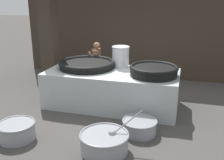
% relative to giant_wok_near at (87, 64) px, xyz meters
% --- Properties ---
extents(ground_plane, '(60.00, 60.00, 0.00)m').
position_rel_giant_wok_near_xyz_m(ground_plane, '(0.75, -0.18, -1.03)').
color(ground_plane, '#474442').
extents(back_wall, '(8.05, 0.24, 3.50)m').
position_rel_giant_wok_near_xyz_m(back_wall, '(0.75, 2.69, 0.72)').
color(back_wall, '#382D23').
rests_on(back_wall, ground_plane).
extents(support_pillar, '(0.44, 0.44, 3.50)m').
position_rel_giant_wok_near_xyz_m(support_pillar, '(-1.48, 0.74, 0.72)').
color(support_pillar, '#382D23').
rests_on(support_pillar, ground_plane).
extents(hearth_platform, '(3.37, 1.55, 0.93)m').
position_rel_giant_wok_near_xyz_m(hearth_platform, '(0.75, -0.18, -0.56)').
color(hearth_platform, '#B2B7B7').
rests_on(hearth_platform, ground_plane).
extents(giant_wok_near, '(1.52, 1.52, 0.19)m').
position_rel_giant_wok_near_xyz_m(giant_wok_near, '(0.00, 0.00, 0.00)').
color(giant_wok_near, black).
rests_on(giant_wok_near, hearth_platform).
extents(giant_wok_far, '(1.18, 1.18, 0.25)m').
position_rel_giant_wok_near_xyz_m(giant_wok_far, '(1.82, -0.27, 0.04)').
color(giant_wok_far, black).
rests_on(giant_wok_far, hearth_platform).
extents(stock_pot, '(0.48, 0.48, 0.56)m').
position_rel_giant_wok_near_xyz_m(stock_pot, '(0.85, 0.34, 0.19)').
color(stock_pot, silver).
rests_on(stock_pot, hearth_platform).
extents(cook, '(0.36, 0.55, 1.47)m').
position_rel_giant_wok_near_xyz_m(cook, '(-0.05, 0.95, -0.23)').
color(cook, brown).
rests_on(cook, ground_plane).
extents(prep_bowl_vegetables, '(1.10, 0.93, 0.75)m').
position_rel_giant_wok_near_xyz_m(prep_bowl_vegetables, '(1.20, -2.32, -0.83)').
color(prep_bowl_vegetables, gray).
rests_on(prep_bowl_vegetables, ground_plane).
extents(prep_bowl_meat, '(0.74, 0.74, 0.30)m').
position_rel_giant_wok_near_xyz_m(prep_bowl_meat, '(1.71, -1.47, -0.86)').
color(prep_bowl_meat, gray).
rests_on(prep_bowl_meat, ground_plane).
extents(prep_bowl_extra, '(0.76, 0.76, 0.35)m').
position_rel_giant_wok_near_xyz_m(prep_bowl_extra, '(-0.63, -2.37, -0.84)').
color(prep_bowl_extra, gray).
rests_on(prep_bowl_extra, ground_plane).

